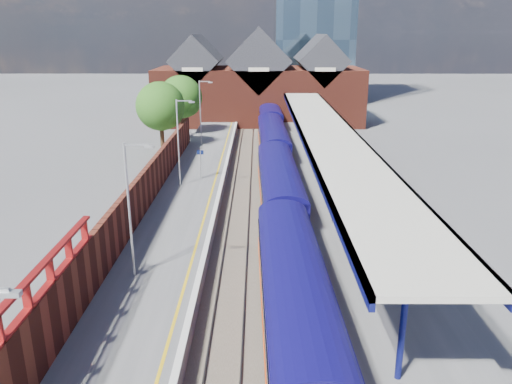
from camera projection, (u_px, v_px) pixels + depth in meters
ground at (259, 171)px, 48.98m from camera, size 240.00×240.00×0.00m
ballast_bed at (259, 204)px, 39.45m from camera, size 6.00×76.00×0.06m
rails at (259, 203)px, 39.42m from camera, size 4.51×76.00×0.14m
left_platform at (190, 199)px, 39.33m from camera, size 5.00×76.00×1.00m
right_platform at (335, 199)px, 39.28m from camera, size 6.00×76.00×1.00m
coping_left at (219, 192)px, 39.16m from camera, size 0.30×76.00×0.05m
coping_right at (299, 192)px, 39.13m from camera, size 0.30×76.00×0.05m
yellow_line at (212, 192)px, 39.16m from camera, size 0.14×76.00×0.01m
train at (275, 157)px, 45.67m from camera, size 3.14×65.95×3.45m
canopy at (328, 134)px, 39.69m from camera, size 4.50×52.00×4.48m
lamp_post_b at (131, 203)px, 24.63m from camera, size 1.48×0.18×7.00m
lamp_post_c at (180, 137)px, 39.86m from camera, size 1.48×0.18×7.00m
lamp_post_d at (201, 108)px, 55.09m from camera, size 1.48×0.18×7.00m
platform_sign at (201, 159)px, 42.46m from camera, size 0.55×0.08×2.50m
brick_wall at (136, 202)px, 32.59m from camera, size 0.35×50.00×3.86m
station_building at (259, 86)px, 73.97m from camera, size 30.00×12.12×13.78m
tree_near at (162, 108)px, 53.00m from camera, size 5.20×5.20×8.10m
tree_far at (182, 98)px, 60.61m from camera, size 5.20×5.20×8.10m
parked_car_red at (388, 242)px, 28.09m from camera, size 4.58×3.04×1.45m
parked_car_silver at (363, 217)px, 32.19m from camera, size 4.05×2.70×1.26m
parked_car_dark at (360, 196)px, 36.24m from camera, size 4.75×2.57×1.31m
parked_car_blue at (381, 203)px, 34.76m from camera, size 5.08×2.90×1.34m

